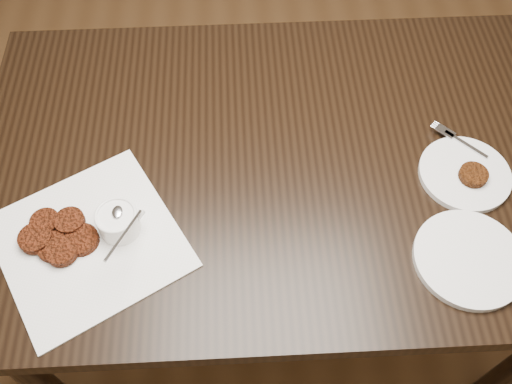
% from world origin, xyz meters
% --- Properties ---
extents(floor, '(4.00, 4.00, 0.00)m').
position_xyz_m(floor, '(0.00, 0.00, 0.00)').
color(floor, brown).
rests_on(floor, ground).
extents(table, '(1.35, 0.87, 0.75)m').
position_xyz_m(table, '(0.03, 0.13, 0.38)').
color(table, black).
rests_on(table, floor).
extents(napkin, '(0.45, 0.45, 0.00)m').
position_xyz_m(napkin, '(-0.38, -0.07, 0.75)').
color(napkin, white).
rests_on(napkin, table).
extents(sauce_ramekin, '(0.14, 0.14, 0.11)m').
position_xyz_m(sauce_ramekin, '(-0.31, -0.04, 0.81)').
color(sauce_ramekin, white).
rests_on(sauce_ramekin, napkin).
extents(patty_cluster, '(0.23, 0.23, 0.02)m').
position_xyz_m(patty_cluster, '(-0.43, -0.05, 0.77)').
color(patty_cluster, '#5E1E0C').
rests_on(patty_cluster, napkin).
extents(plate_with_patty, '(0.27, 0.27, 0.03)m').
position_xyz_m(plate_with_patty, '(0.40, 0.05, 0.76)').
color(plate_with_patty, silver).
rests_on(plate_with_patty, table).
extents(plate_empty, '(0.24, 0.24, 0.01)m').
position_xyz_m(plate_empty, '(0.36, -0.14, 0.76)').
color(plate_empty, white).
rests_on(plate_empty, table).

